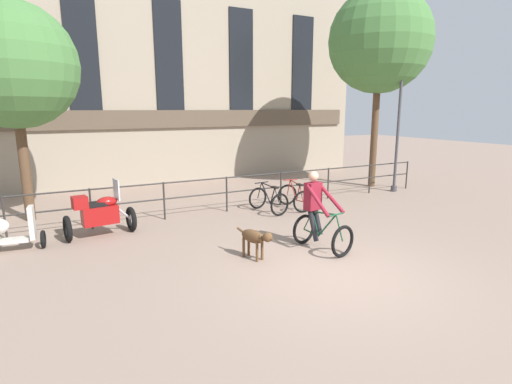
{
  "coord_description": "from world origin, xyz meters",
  "views": [
    {
      "loc": [
        -4.61,
        -5.42,
        3.01
      ],
      "look_at": [
        -0.25,
        2.86,
        1.05
      ],
      "focal_mm": 28.0,
      "sensor_mm": 36.0,
      "label": 1
    }
  ],
  "objects_px": {
    "cyclist_with_bike": "(318,215)",
    "parked_bicycle_mid_left": "(295,197)",
    "parked_motorcycle": "(99,214)",
    "parked_scooter": "(8,231)",
    "dog": "(255,238)",
    "parked_bicycle_near_lamp": "(268,200)",
    "street_lamp": "(398,123)"
  },
  "relations": [
    {
      "from": "cyclist_with_bike",
      "to": "parked_bicycle_mid_left",
      "type": "distance_m",
      "value": 3.59
    },
    {
      "from": "parked_motorcycle",
      "to": "parked_bicycle_mid_left",
      "type": "bearing_deg",
      "value": -95.76
    },
    {
      "from": "cyclist_with_bike",
      "to": "parked_scooter",
      "type": "height_order",
      "value": "cyclist_with_bike"
    },
    {
      "from": "dog",
      "to": "parked_scooter",
      "type": "xyz_separation_m",
      "value": [
        -4.46,
        2.85,
        0.0
      ]
    },
    {
      "from": "parked_bicycle_near_lamp",
      "to": "parked_bicycle_mid_left",
      "type": "xyz_separation_m",
      "value": [
        0.93,
        -0.0,
        0.0
      ]
    },
    {
      "from": "dog",
      "to": "cyclist_with_bike",
      "type": "bearing_deg",
      "value": -20.69
    },
    {
      "from": "dog",
      "to": "parked_bicycle_mid_left",
      "type": "bearing_deg",
      "value": 27.83
    },
    {
      "from": "dog",
      "to": "parked_bicycle_near_lamp",
      "type": "relative_size",
      "value": 0.82
    },
    {
      "from": "parked_motorcycle",
      "to": "parked_scooter",
      "type": "xyz_separation_m",
      "value": [
        -1.86,
        -0.2,
        -0.1
      ]
    },
    {
      "from": "parked_bicycle_near_lamp",
      "to": "parked_bicycle_mid_left",
      "type": "height_order",
      "value": "same"
    },
    {
      "from": "cyclist_with_bike",
      "to": "parked_scooter",
      "type": "distance_m",
      "value": 6.64
    },
    {
      "from": "cyclist_with_bike",
      "to": "parked_bicycle_mid_left",
      "type": "relative_size",
      "value": 1.45
    },
    {
      "from": "cyclist_with_bike",
      "to": "dog",
      "type": "relative_size",
      "value": 1.73
    },
    {
      "from": "dog",
      "to": "parked_motorcycle",
      "type": "xyz_separation_m",
      "value": [
        -2.6,
        3.05,
        0.1
      ]
    },
    {
      "from": "parked_bicycle_mid_left",
      "to": "street_lamp",
      "type": "bearing_deg",
      "value": -168.29
    },
    {
      "from": "parked_motorcycle",
      "to": "parked_bicycle_near_lamp",
      "type": "xyz_separation_m",
      "value": [
        4.69,
        0.11,
        -0.2
      ]
    },
    {
      "from": "parked_bicycle_near_lamp",
      "to": "street_lamp",
      "type": "xyz_separation_m",
      "value": [
        5.63,
        0.48,
        2.14
      ]
    },
    {
      "from": "parked_bicycle_mid_left",
      "to": "street_lamp",
      "type": "xyz_separation_m",
      "value": [
        4.69,
        0.48,
        2.14
      ]
    },
    {
      "from": "street_lamp",
      "to": "parked_scooter",
      "type": "bearing_deg",
      "value": -176.26
    },
    {
      "from": "dog",
      "to": "parked_bicycle_near_lamp",
      "type": "bearing_deg",
      "value": 38.09
    },
    {
      "from": "parked_motorcycle",
      "to": "street_lamp",
      "type": "distance_m",
      "value": 10.51
    },
    {
      "from": "dog",
      "to": "parked_scooter",
      "type": "height_order",
      "value": "parked_scooter"
    },
    {
      "from": "street_lamp",
      "to": "parked_motorcycle",
      "type": "bearing_deg",
      "value": -176.71
    },
    {
      "from": "parked_bicycle_near_lamp",
      "to": "parked_scooter",
      "type": "relative_size",
      "value": 0.91
    },
    {
      "from": "dog",
      "to": "parked_scooter",
      "type": "bearing_deg",
      "value": 129.02
    },
    {
      "from": "parked_bicycle_near_lamp",
      "to": "street_lamp",
      "type": "relative_size",
      "value": 0.27
    },
    {
      "from": "cyclist_with_bike",
      "to": "parked_motorcycle",
      "type": "relative_size",
      "value": 1.03
    },
    {
      "from": "parked_bicycle_near_lamp",
      "to": "parked_scooter",
      "type": "bearing_deg",
      "value": -5.81
    },
    {
      "from": "street_lamp",
      "to": "parked_bicycle_near_lamp",
      "type": "bearing_deg",
      "value": -175.09
    },
    {
      "from": "parked_scooter",
      "to": "street_lamp",
      "type": "xyz_separation_m",
      "value": [
        12.17,
        0.8,
        2.04
      ]
    },
    {
      "from": "dog",
      "to": "parked_bicycle_mid_left",
      "type": "height_order",
      "value": "parked_bicycle_mid_left"
    },
    {
      "from": "cyclist_with_bike",
      "to": "parked_bicycle_mid_left",
      "type": "xyz_separation_m",
      "value": [
        1.53,
        3.22,
        -0.41
      ]
    }
  ]
}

